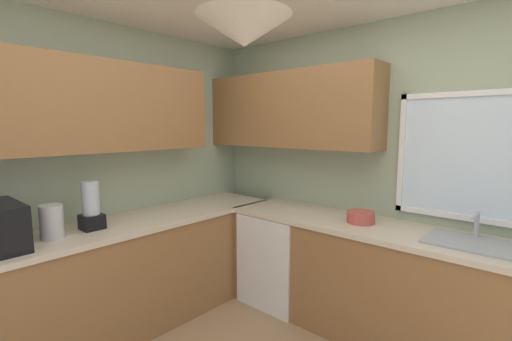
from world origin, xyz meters
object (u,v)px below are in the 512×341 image
kettle (52,222)px  sink_assembly (471,242)px  dishwasher (281,257)px  bowl (361,217)px  blender_appliance (91,208)px

kettle → sink_assembly: 2.79m
dishwasher → kettle: size_ratio=3.62×
sink_assembly → bowl: bearing=-179.5°
dishwasher → sink_assembly: sink_assembly is taller
dishwasher → bowl: 0.92m
kettle → bowl: kettle is taller
kettle → sink_assembly: (2.16, 1.77, -0.11)m
kettle → blender_appliance: bearing=94.1°
dishwasher → bowl: bearing=2.3°
dishwasher → sink_assembly: bearing=1.4°
bowl → blender_appliance: size_ratio=0.60×
kettle → blender_appliance: 0.28m
kettle → dishwasher: bearing=69.7°
sink_assembly → bowl: size_ratio=2.45×
bowl → sink_assembly: bearing=0.5°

